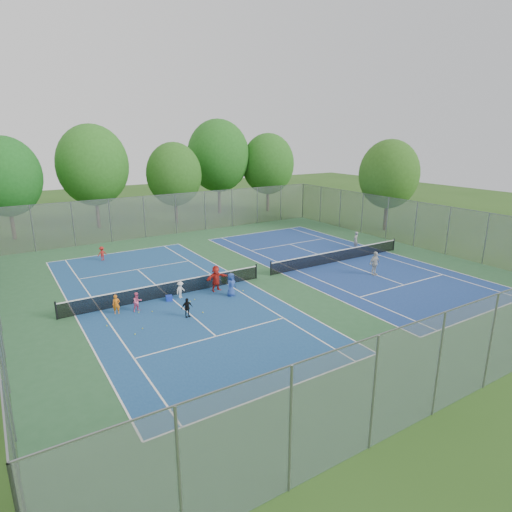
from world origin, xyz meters
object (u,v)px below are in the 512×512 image
(net_left, at_px, (169,290))
(instructor, at_px, (356,240))
(ball_crate, at_px, (169,298))
(ball_hopper, at_px, (224,280))
(net_right, at_px, (338,256))

(net_left, xyz_separation_m, instructor, (17.97, 2.14, 0.31))
(ball_crate, height_order, ball_hopper, ball_hopper)
(net_right, bearing_deg, ball_crate, -177.43)
(net_left, height_order, ball_crate, net_left)
(ball_crate, bearing_deg, net_left, 70.05)
(net_right, height_order, ball_crate, net_right)
(instructor, bearing_deg, ball_crate, -9.38)
(net_left, relative_size, ball_crate, 34.86)
(net_right, relative_size, ball_crate, 34.86)
(net_left, distance_m, net_right, 14.00)
(net_left, xyz_separation_m, ball_hopper, (4.04, 0.34, -0.21))
(ball_crate, bearing_deg, instructor, 8.68)
(net_left, bearing_deg, instructor, 6.79)
(net_right, height_order, ball_hopper, net_right)
(net_left, bearing_deg, net_right, 0.00)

